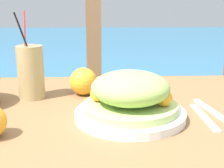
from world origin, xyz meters
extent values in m
cube|color=olive|center=(0.00, 0.00, 0.69)|extent=(1.21, 0.77, 0.04)
cube|color=brown|center=(0.00, 0.72, 0.51)|extent=(0.07, 0.07, 1.02)
cube|color=teal|center=(0.00, 3.22, 0.23)|extent=(12.00, 4.00, 0.46)
cylinder|color=white|center=(0.10, -0.04, 0.72)|extent=(0.27, 0.27, 0.02)
cylinder|color=#B7D17A|center=(0.10, -0.04, 0.74)|extent=(0.23, 0.23, 0.02)
ellipsoid|color=#9EC660|center=(0.10, -0.04, 0.79)|extent=(0.19, 0.19, 0.08)
sphere|color=#F9A328|center=(0.18, -0.06, 0.77)|extent=(0.04, 0.04, 0.04)
sphere|color=#F9A328|center=(0.02, -0.02, 0.77)|extent=(0.04, 0.04, 0.04)
cylinder|color=tan|center=(-0.17, 0.14, 0.79)|extent=(0.08, 0.08, 0.16)
cylinder|color=black|center=(-0.17, 0.12, 0.86)|extent=(0.07, 0.01, 0.21)
cylinder|color=red|center=(-0.18, 0.14, 0.86)|extent=(0.01, 0.06, 0.21)
cube|color=silver|center=(0.29, -0.04, 0.71)|extent=(0.02, 0.18, 0.00)
cube|color=silver|center=(0.32, 0.00, 0.71)|extent=(0.04, 0.18, 0.00)
sphere|color=#F9A328|center=(-0.02, 0.16, 0.75)|extent=(0.08, 0.08, 0.08)
camera|label=1|loc=(0.03, -0.76, 1.00)|focal=50.00mm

